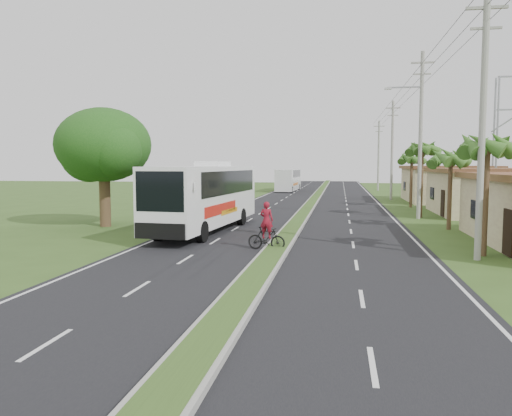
# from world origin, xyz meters

# --- Properties ---
(ground) EXTENTS (180.00, 180.00, 0.00)m
(ground) POSITION_xyz_m (0.00, 0.00, 0.00)
(ground) COLOR #334F1D
(ground) RESTS_ON ground
(road_asphalt) EXTENTS (14.00, 160.00, 0.02)m
(road_asphalt) POSITION_xyz_m (0.00, 20.00, 0.01)
(road_asphalt) COLOR black
(road_asphalt) RESTS_ON ground
(median_strip) EXTENTS (1.20, 160.00, 0.18)m
(median_strip) POSITION_xyz_m (0.00, 20.00, 0.10)
(median_strip) COLOR gray
(median_strip) RESTS_ON ground
(lane_edge_left) EXTENTS (0.12, 160.00, 0.01)m
(lane_edge_left) POSITION_xyz_m (-6.70, 20.00, 0.00)
(lane_edge_left) COLOR silver
(lane_edge_left) RESTS_ON ground
(lane_edge_right) EXTENTS (0.12, 160.00, 0.01)m
(lane_edge_right) POSITION_xyz_m (6.70, 20.00, 0.00)
(lane_edge_right) COLOR silver
(lane_edge_right) RESTS_ON ground
(shop_mid) EXTENTS (7.60, 10.60, 3.67)m
(shop_mid) POSITION_xyz_m (14.00, 22.00, 1.86)
(shop_mid) COLOR tan
(shop_mid) RESTS_ON ground
(shop_far) EXTENTS (8.60, 11.60, 3.82)m
(shop_far) POSITION_xyz_m (14.00, 36.00, 1.93)
(shop_far) COLOR tan
(shop_far) RESTS_ON ground
(palm_verge_a) EXTENTS (2.40, 2.40, 5.45)m
(palm_verge_a) POSITION_xyz_m (9.00, 3.00, 4.74)
(palm_verge_a) COLOR #473321
(palm_verge_a) RESTS_ON ground
(palm_verge_b) EXTENTS (2.40, 2.40, 5.05)m
(palm_verge_b) POSITION_xyz_m (9.40, 12.00, 4.36)
(palm_verge_b) COLOR #473321
(palm_verge_b) RESTS_ON ground
(palm_verge_c) EXTENTS (2.40, 2.40, 5.85)m
(palm_verge_c) POSITION_xyz_m (8.80, 19.00, 5.12)
(palm_verge_c) COLOR #473321
(palm_verge_c) RESTS_ON ground
(palm_verge_d) EXTENTS (2.40, 2.40, 5.25)m
(palm_verge_d) POSITION_xyz_m (9.30, 28.00, 4.55)
(palm_verge_d) COLOR #473321
(palm_verge_d) RESTS_ON ground
(shade_tree) EXTENTS (6.30, 6.00, 7.54)m
(shade_tree) POSITION_xyz_m (-12.11, 10.02, 5.03)
(shade_tree) COLOR #473321
(shade_tree) RESTS_ON ground
(utility_pole_a) EXTENTS (1.60, 0.28, 11.00)m
(utility_pole_a) POSITION_xyz_m (8.50, 2.00, 5.67)
(utility_pole_a) COLOR gray
(utility_pole_a) RESTS_ON ground
(utility_pole_b) EXTENTS (3.20, 0.28, 12.00)m
(utility_pole_b) POSITION_xyz_m (8.47, 18.00, 6.26)
(utility_pole_b) COLOR gray
(utility_pole_b) RESTS_ON ground
(utility_pole_c) EXTENTS (1.60, 0.28, 11.00)m
(utility_pole_c) POSITION_xyz_m (8.50, 38.00, 5.67)
(utility_pole_c) COLOR gray
(utility_pole_c) RESTS_ON ground
(utility_pole_d) EXTENTS (1.60, 0.28, 10.50)m
(utility_pole_d) POSITION_xyz_m (8.50, 58.00, 5.42)
(utility_pole_d) COLOR gray
(utility_pole_d) RESTS_ON ground
(coach_bus_main) EXTENTS (3.62, 13.02, 4.16)m
(coach_bus_main) POSITION_xyz_m (-4.96, 8.76, 2.28)
(coach_bus_main) COLOR white
(coach_bus_main) RESTS_ON ground
(coach_bus_far) EXTENTS (2.82, 11.20, 3.24)m
(coach_bus_far) POSITION_xyz_m (-4.80, 54.79, 1.84)
(coach_bus_far) COLOR silver
(coach_bus_far) RESTS_ON ground
(motorcyclist) EXTENTS (1.84, 0.76, 2.26)m
(motorcyclist) POSITION_xyz_m (-0.51, 2.90, 0.81)
(motorcyclist) COLOR black
(motorcyclist) RESTS_ON ground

